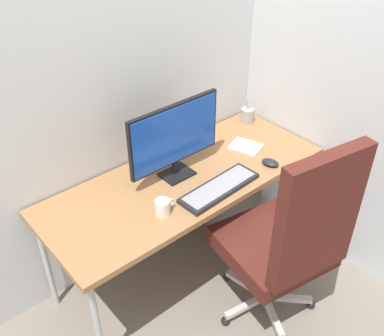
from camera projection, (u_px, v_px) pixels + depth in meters
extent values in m
plane|color=slate|center=(186.00, 265.00, 2.88)|extent=(8.00, 8.00, 0.00)
cube|color=silver|center=(140.00, 37.00, 2.29)|extent=(3.03, 0.04, 2.80)
cube|color=silver|center=(329.00, 28.00, 2.40)|extent=(0.04, 2.03, 2.80)
cube|color=#996B42|center=(185.00, 180.00, 2.48)|extent=(1.64, 0.64, 0.03)
cylinder|color=#B2B5BA|center=(98.00, 329.00, 2.11)|extent=(0.03, 0.03, 0.67)
cylinder|color=#B2B5BA|center=(302.00, 196.00, 2.93)|extent=(0.03, 0.03, 0.67)
cylinder|color=#B2B5BA|center=(47.00, 263.00, 2.45)|extent=(0.03, 0.03, 0.67)
cylinder|color=#B2B5BA|center=(243.00, 160.00, 3.26)|extent=(0.03, 0.03, 0.67)
sphere|color=black|center=(225.00, 321.00, 2.51)|extent=(0.05, 0.05, 0.05)
cube|color=silver|center=(245.00, 306.00, 2.54)|extent=(0.27, 0.08, 0.03)
cube|color=silver|center=(273.00, 316.00, 2.49)|extent=(0.16, 0.26, 0.03)
sphere|color=black|center=(311.00, 304.00, 2.60)|extent=(0.05, 0.05, 0.05)
cube|color=silver|center=(288.00, 298.00, 2.58)|extent=(0.21, 0.22, 0.03)
sphere|color=black|center=(276.00, 268.00, 2.82)|extent=(0.05, 0.05, 0.05)
cube|color=silver|center=(271.00, 279.00, 2.70)|extent=(0.26, 0.15, 0.03)
sphere|color=black|center=(227.00, 277.00, 2.77)|extent=(0.05, 0.05, 0.05)
cube|color=silver|center=(245.00, 284.00, 2.67)|extent=(0.07, 0.27, 0.03)
cylinder|color=silver|center=(268.00, 274.00, 2.49)|extent=(0.04, 0.04, 0.34)
cube|color=#4C1E19|center=(272.00, 246.00, 2.36)|extent=(0.59, 0.59, 0.10)
cube|color=#4C1E19|center=(318.00, 219.00, 1.95)|extent=(0.46, 0.15, 0.68)
cube|color=gray|center=(250.00, 191.00, 3.03)|extent=(0.44, 0.55, 0.59)
cube|color=#262628|center=(284.00, 197.00, 2.79)|extent=(0.22, 0.01, 0.02)
cube|color=black|center=(177.00, 174.00, 2.49)|extent=(0.18, 0.14, 0.01)
cube|color=black|center=(175.00, 166.00, 2.47)|extent=(0.04, 0.02, 0.08)
cube|color=black|center=(174.00, 134.00, 2.35)|extent=(0.57, 0.02, 0.35)
cube|color=#1947B2|center=(176.00, 135.00, 2.34)|extent=(0.55, 0.01, 0.32)
cube|color=black|center=(219.00, 188.00, 2.37)|extent=(0.49, 0.18, 0.02)
cube|color=gray|center=(219.00, 186.00, 2.37)|extent=(0.45, 0.14, 0.00)
ellipsoid|color=black|center=(270.00, 163.00, 2.56)|extent=(0.09, 0.12, 0.03)
cylinder|color=#9EA0A5|center=(247.00, 115.00, 2.95)|extent=(0.09, 0.09, 0.10)
cylinder|color=#B2B5BA|center=(247.00, 108.00, 2.92)|extent=(0.03, 0.01, 0.11)
cylinder|color=#B2B5BA|center=(249.00, 108.00, 2.92)|extent=(0.03, 0.01, 0.11)
torus|color=black|center=(248.00, 114.00, 2.95)|extent=(0.03, 0.03, 0.01)
cylinder|color=#337FD8|center=(247.00, 109.00, 2.94)|extent=(0.02, 0.01, 0.12)
cube|color=silver|center=(246.00, 147.00, 2.71)|extent=(0.20, 0.22, 0.01)
cylinder|color=white|center=(163.00, 207.00, 2.20)|extent=(0.08, 0.08, 0.08)
torus|color=white|center=(170.00, 202.00, 2.22)|extent=(0.05, 0.01, 0.05)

